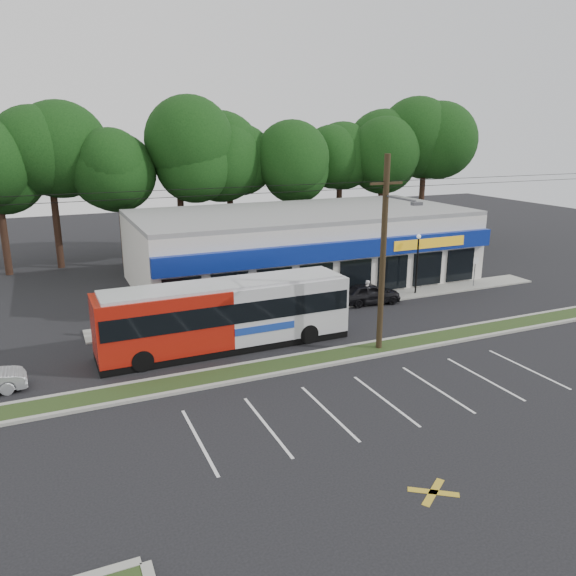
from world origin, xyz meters
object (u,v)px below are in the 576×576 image
Objects in this scene: lamp_post at (418,257)px; pedestrian_b at (327,294)px; metrobus at (226,313)px; car_dark at (369,293)px; pedestrian_a at (366,292)px; sign_post at (475,267)px; utility_pole at (381,249)px.

lamp_post is 2.35× the size of pedestrian_b.
lamp_post is 0.32× the size of metrobus.
car_dark is 0.31m from pedestrian_a.
sign_post is 9.46m from pedestrian_a.
pedestrian_a is (10.77, 3.63, -1.06)m from metrobus.
car_dark is (-9.14, -0.38, -0.85)m from sign_post.
lamp_post is 15.81m from metrobus.
car_dark is (11.05, 3.69, -1.18)m from metrobus.
utility_pole is 11.76× the size of lamp_post.
sign_post reaches higher than car_dark.
lamp_post is 7.39m from pedestrian_b.
metrobus reaches higher than sign_post.
utility_pole is 15.71m from sign_post.
car_dark is (-4.14, -0.61, -1.97)m from lamp_post.
car_dark is at bearing 159.43° from pedestrian_b.
lamp_post reaches higher than car_dark.
utility_pole is 8.63m from metrobus.
utility_pole is 27.65× the size of pedestrian_b.
sign_post is (13.17, 7.65, -3.86)m from utility_pole.
pedestrian_a is (-4.42, -0.67, -1.85)m from lamp_post.
utility_pole is at bearing 67.71° from pedestrian_b.
utility_pole reaches higher than car_dark.
metrobus is (-7.02, 3.57, -3.53)m from utility_pole.
pedestrian_a is (3.75, 7.20, -4.59)m from utility_pole.
pedestrian_a is 0.91× the size of pedestrian_b.
metrobus reaches higher than pedestrian_a.
sign_post is 12.18m from pedestrian_b.
sign_post is at bearing 140.48° from pedestrian_a.
pedestrian_b is at bearing 82.47° from utility_pole.
utility_pole is 12.15× the size of car_dark.
sign_post is 0.17× the size of metrobus.
pedestrian_b is (8.02, 4.00, -0.98)m from metrobus.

